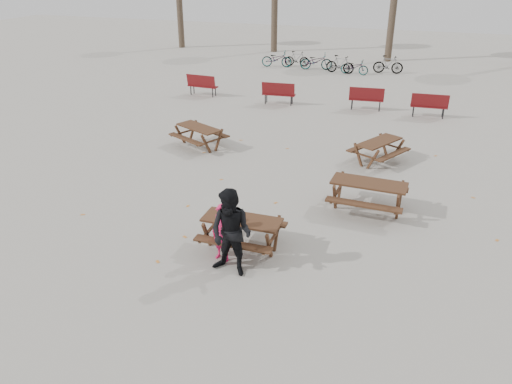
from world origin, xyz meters
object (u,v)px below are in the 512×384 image
(soda_bottle, at_px, (238,218))
(child, at_px, (222,233))
(main_picnic_table, at_px, (242,226))
(picnic_table_far, at_px, (378,151))
(picnic_table_east, at_px, (368,197))
(picnic_table_north, at_px, (199,137))
(adult, at_px, (231,233))
(food_tray, at_px, (241,219))

(soda_bottle, bearing_deg, child, -115.85)
(main_picnic_table, relative_size, child, 1.33)
(main_picnic_table, distance_m, picnic_table_far, 6.93)
(picnic_table_east, xyz_separation_m, picnic_table_far, (-0.12, 3.66, -0.05))
(child, distance_m, picnic_table_far, 7.56)
(picnic_table_north, relative_size, picnic_table_far, 1.02)
(soda_bottle, height_order, picnic_table_east, soda_bottle)
(soda_bottle, xyz_separation_m, adult, (0.18, -0.86, 0.13))
(picnic_table_east, bearing_deg, picnic_table_north, 156.77)
(food_tray, distance_m, picnic_table_east, 3.84)
(picnic_table_east, relative_size, picnic_table_far, 1.14)
(picnic_table_north, bearing_deg, child, -35.39)
(food_tray, xyz_separation_m, picnic_table_east, (2.49, 2.89, -0.37))
(food_tray, distance_m, picnic_table_far, 6.98)
(soda_bottle, distance_m, picnic_table_east, 3.94)
(main_picnic_table, relative_size, picnic_table_far, 1.06)
(child, bearing_deg, picnic_table_east, 65.05)
(food_tray, height_order, soda_bottle, soda_bottle)
(picnic_table_north, xyz_separation_m, picnic_table_far, (6.19, 0.59, -0.01))
(adult, distance_m, picnic_table_far, 7.85)
(soda_bottle, relative_size, child, 0.13)
(main_picnic_table, relative_size, food_tray, 10.00)
(food_tray, relative_size, picnic_table_north, 0.10)
(main_picnic_table, distance_m, food_tray, 0.21)
(soda_bottle, xyz_separation_m, child, (-0.21, -0.44, -0.17))
(picnic_table_north, bearing_deg, main_picnic_table, -31.30)
(adult, height_order, picnic_table_east, adult)
(food_tray, height_order, picnic_table_far, food_tray)
(child, bearing_deg, adult, -32.88)
(main_picnic_table, xyz_separation_m, picnic_table_north, (-3.81, 5.91, -0.21))
(food_tray, bearing_deg, adult, -82.21)
(picnic_table_east, distance_m, picnic_table_far, 3.67)
(picnic_table_far, bearing_deg, picnic_table_east, -149.75)
(food_tray, bearing_deg, soda_bottle, -119.58)
(adult, relative_size, picnic_table_north, 1.12)
(soda_bottle, bearing_deg, picnic_table_far, 69.95)
(soda_bottle, bearing_deg, main_picnic_table, 73.53)
(food_tray, xyz_separation_m, child, (-0.26, -0.53, -0.11))
(soda_bottle, distance_m, adult, 0.89)
(soda_bottle, height_order, picnic_table_north, soda_bottle)
(soda_bottle, xyz_separation_m, picnic_table_east, (2.54, 2.97, -0.43))
(food_tray, bearing_deg, main_picnic_table, 97.16)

